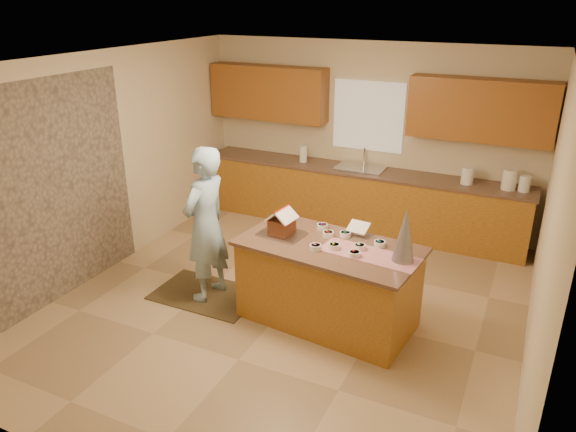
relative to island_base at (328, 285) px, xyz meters
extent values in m
plane|color=tan|center=(-0.52, 0.12, -0.44)|extent=(5.50, 5.50, 0.00)
plane|color=silver|center=(-0.52, 0.12, 2.26)|extent=(5.50, 5.50, 0.00)
plane|color=beige|center=(-0.52, 2.87, 0.91)|extent=(5.50, 5.50, 0.00)
plane|color=beige|center=(-0.52, -2.63, 0.91)|extent=(5.50, 5.50, 0.00)
plane|color=beige|center=(-3.02, 0.12, 0.91)|extent=(5.50, 5.50, 0.00)
plane|color=beige|center=(1.98, 0.12, 0.91)|extent=(5.50, 5.50, 0.00)
plane|color=gray|center=(-3.00, -0.68, 0.81)|extent=(0.00, 2.50, 2.50)
cube|color=white|center=(-0.52, 2.84, 1.21)|extent=(1.05, 0.03, 1.00)
cube|color=#A57722|center=(-0.52, 2.57, 0.00)|extent=(4.80, 0.60, 0.88)
cube|color=brown|center=(-0.52, 2.57, 0.46)|extent=(4.85, 0.63, 0.04)
cube|color=#9E6121|center=(-2.07, 2.69, 1.46)|extent=(1.85, 0.35, 0.80)
cube|color=#9E6121|center=(1.03, 2.69, 1.46)|extent=(1.85, 0.35, 0.80)
cube|color=silver|center=(-0.52, 2.57, 0.45)|extent=(0.70, 0.45, 0.12)
cylinder|color=silver|center=(-0.52, 2.75, 0.62)|extent=(0.03, 0.03, 0.28)
cube|color=#A57722|center=(0.00, 0.00, 0.00)|extent=(1.87, 1.08, 0.87)
cube|color=brown|center=(0.00, 0.00, 0.46)|extent=(1.96, 1.17, 0.04)
cube|color=#A50B25|center=(0.44, -0.05, 0.48)|extent=(1.02, 0.46, 0.01)
cube|color=silver|center=(-0.55, 0.01, 0.49)|extent=(0.49, 0.38, 0.02)
cube|color=white|center=(0.19, 0.36, 0.56)|extent=(0.24, 0.19, 0.09)
cone|color=#ABABB7|center=(0.77, -0.04, 0.75)|extent=(0.24, 0.24, 0.54)
cube|color=black|center=(-1.49, -0.11, -0.43)|extent=(1.22, 0.79, 0.01)
imported|color=#8CAFC7|center=(-1.44, -0.11, 0.47)|extent=(0.49, 0.69, 1.80)
cylinder|color=white|center=(0.98, 2.57, 0.60)|extent=(0.17, 0.17, 0.23)
cylinder|color=white|center=(1.51, 2.57, 0.62)|extent=(0.19, 0.19, 0.27)
cylinder|color=white|center=(1.70, 2.57, 0.59)|extent=(0.14, 0.14, 0.21)
cylinder|color=white|center=(-1.43, 2.57, 0.61)|extent=(0.11, 0.11, 0.25)
cube|color=maroon|center=(-0.55, 0.01, 0.58)|extent=(0.24, 0.26, 0.16)
cube|color=white|center=(-0.61, 0.02, 0.71)|extent=(0.17, 0.29, 0.13)
cube|color=white|center=(-0.48, 0.00, 0.71)|extent=(0.17, 0.29, 0.13)
cylinder|color=red|center=(-0.55, 0.01, 0.77)|extent=(0.05, 0.28, 0.02)
cylinder|color=red|center=(0.32, -0.15, 0.50)|extent=(0.12, 0.12, 0.05)
cylinder|color=#C9E924|center=(0.08, -0.07, 0.50)|extent=(0.12, 0.12, 0.05)
cylinder|color=purple|center=(-0.22, 0.35, 0.50)|extent=(0.12, 0.12, 0.05)
cylinder|color=#36AFCC|center=(0.48, 0.19, 0.50)|extent=(0.12, 0.12, 0.05)
cylinder|color=pink|center=(-0.08, -0.17, 0.50)|extent=(0.12, 0.12, 0.05)
cylinder|color=silver|center=(0.32, 0.02, 0.50)|extent=(0.12, 0.12, 0.05)
cylinder|color=red|center=(-0.08, 0.18, 0.50)|extent=(0.12, 0.12, 0.05)
cylinder|color=#27AC67|center=(0.08, 0.26, 0.50)|extent=(0.12, 0.12, 0.05)
camera|label=1|loc=(1.78, -4.74, 2.87)|focal=33.89mm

